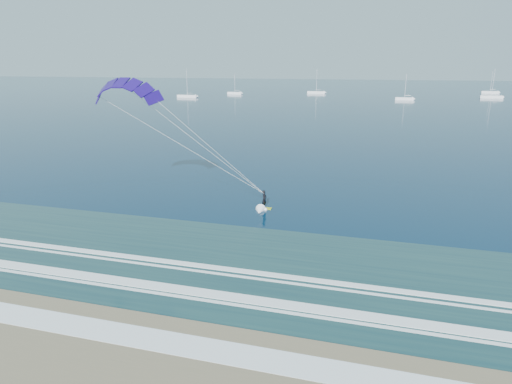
{
  "coord_description": "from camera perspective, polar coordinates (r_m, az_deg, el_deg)",
  "views": [
    {
      "loc": [
        14.02,
        -20.69,
        15.26
      ],
      "look_at": [
        1.53,
        22.56,
        2.55
      ],
      "focal_mm": 32.0,
      "sensor_mm": 36.0,
      "label": 1
    }
  ],
  "objects": [
    {
      "name": "sailboat_4",
      "position": [
        275.92,
        27.22,
        11.05
      ],
      "size": [
        8.62,
        2.4,
        11.74
      ],
      "color": "white",
      "rests_on": "ground"
    },
    {
      "name": "sailboat_5",
      "position": [
        237.4,
        27.35,
        10.54
      ],
      "size": [
        9.54,
        2.4,
        12.9
      ],
      "color": "white",
      "rests_on": "ground"
    },
    {
      "name": "sailboat_1",
      "position": [
        239.39,
        -2.66,
        12.26
      ],
      "size": [
        7.39,
        2.4,
        10.33
      ],
      "color": "white",
      "rests_on": "ground"
    },
    {
      "name": "ground",
      "position": [
        29.28,
        -15.97,
        -16.31
      ],
      "size": [
        900.0,
        900.0,
        0.0
      ],
      "primitive_type": "plane",
      "color": "#072A3D",
      "rests_on": "ground"
    },
    {
      "name": "kitesurfer_rig",
      "position": [
        47.88,
        -7.91,
        6.6
      ],
      "size": [
        19.35,
        7.18,
        14.98
      ],
      "color": "#AEC016",
      "rests_on": "ground"
    },
    {
      "name": "sailboat_2",
      "position": [
        247.06,
        7.55,
        12.26
      ],
      "size": [
        9.25,
        2.4,
        12.4
      ],
      "color": "white",
      "rests_on": "ground"
    },
    {
      "name": "sailboat_0",
      "position": [
        218.64,
        -8.57,
        11.78
      ],
      "size": [
        9.61,
        2.4,
        12.94
      ],
      "color": "white",
      "rests_on": "ground"
    },
    {
      "name": "sailboat_3",
      "position": [
        210.52,
        18.07,
        11.04
      ],
      "size": [
        7.65,
        2.4,
        10.77
      ],
      "color": "white",
      "rests_on": "ground"
    }
  ]
}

